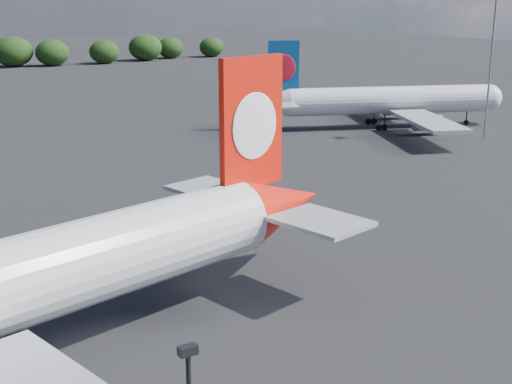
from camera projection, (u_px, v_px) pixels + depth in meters
qantas_airliner at (6, 288)px, 39.78m from camera, size 50.93×48.72×16.73m
china_southern_airliner at (382, 101)px, 112.53m from camera, size 40.45×38.95×13.80m
floodlight_mast_near at (493, 33)px, 100.71m from camera, size 1.60×1.60×23.76m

